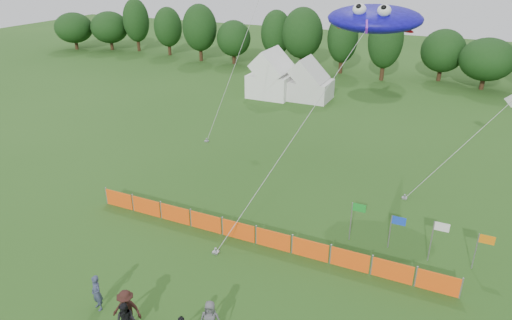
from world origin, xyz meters
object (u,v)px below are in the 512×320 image
at_px(tent_left, 272,77).
at_px(tent_right, 309,84).
at_px(barrier_fence, 255,235).
at_px(stingray_kite, 377,18).
at_px(spectator_a, 97,293).
at_px(spectator_c, 127,310).
at_px(spectator_e, 210,320).

xyz_separation_m(tent_left, tent_right, (3.92, 0.40, -0.35)).
height_order(barrier_fence, stingray_kite, stingray_kite).
bearing_deg(stingray_kite, spectator_a, -110.37).
relative_size(tent_left, stingray_kite, 0.22).
distance_m(tent_left, stingray_kite, 20.78).
xyz_separation_m(barrier_fence, spectator_a, (-4.05, -7.21, 0.33)).
bearing_deg(spectator_c, tent_right, 80.23).
relative_size(spectator_c, spectator_e, 1.07).
distance_m(spectator_a, spectator_c, 1.92).
distance_m(spectator_a, spectator_e, 5.20).
relative_size(barrier_fence, spectator_e, 11.67).
xyz_separation_m(spectator_a, spectator_c, (1.89, -0.33, 0.08)).
distance_m(tent_right, stingray_kite, 19.07).
bearing_deg(tent_right, spectator_a, -86.57).
bearing_deg(spectator_a, barrier_fence, 80.30).
xyz_separation_m(spectator_c, stingray_kite, (5.07, 19.07, 9.35)).
bearing_deg(spectator_e, spectator_c, 179.64).
xyz_separation_m(tent_left, barrier_fence, (9.96, -25.60, -1.49)).
bearing_deg(tent_right, barrier_fence, -76.93).
distance_m(tent_right, spectator_c, 33.78).
relative_size(tent_left, tent_right, 0.97).
bearing_deg(spectator_c, spectator_e, 0.64).
bearing_deg(tent_left, spectator_a, -79.79).
distance_m(tent_left, tent_right, 3.96).
xyz_separation_m(tent_right, stingray_kite, (8.95, -14.47, 8.62)).
distance_m(barrier_fence, stingray_kite, 15.39).
height_order(tent_right, spectator_c, tent_right).
bearing_deg(spectator_a, stingray_kite, 89.22).
relative_size(spectator_e, stingray_kite, 0.08).
bearing_deg(stingray_kite, tent_right, 121.73).
height_order(tent_left, tent_right, tent_left).
xyz_separation_m(tent_right, spectator_c, (3.87, -33.55, -0.73)).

